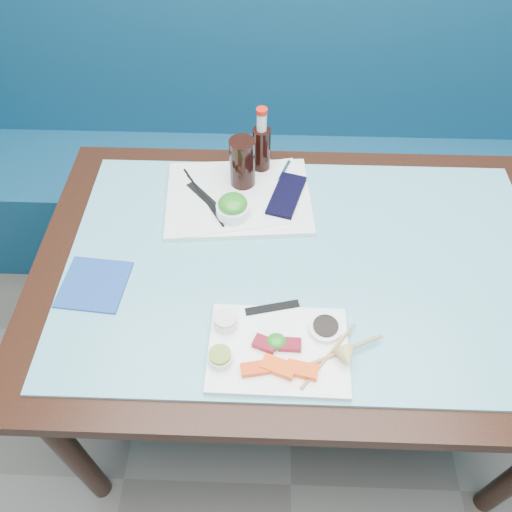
{
  "coord_description": "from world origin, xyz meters",
  "views": [
    {
      "loc": [
        -0.1,
        0.65,
        1.75
      ],
      "look_at": [
        -0.13,
        1.43,
        0.8
      ],
      "focal_mm": 35.0,
      "sensor_mm": 36.0,
      "label": 1
    }
  ],
  "objects_px": {
    "serving_tray": "(239,198)",
    "cola_bottle_body": "(261,151)",
    "cola_glass": "(242,163)",
    "booth_bench": "(293,163)",
    "seaweed_bowl": "(233,210)",
    "blue_napkin": "(94,284)",
    "dining_table": "(303,283)",
    "sashimi_plate": "(278,350)"
  },
  "relations": [
    {
      "from": "cola_glass",
      "to": "blue_napkin",
      "type": "relative_size",
      "value": 0.95
    },
    {
      "from": "sashimi_plate",
      "to": "dining_table",
      "type": "bearing_deg",
      "value": 75.94
    },
    {
      "from": "dining_table",
      "to": "seaweed_bowl",
      "type": "bearing_deg",
      "value": 143.43
    },
    {
      "from": "cola_glass",
      "to": "cola_bottle_body",
      "type": "height_order",
      "value": "cola_glass"
    },
    {
      "from": "serving_tray",
      "to": "cola_bottle_body",
      "type": "xyz_separation_m",
      "value": [
        0.06,
        0.12,
        0.07
      ]
    },
    {
      "from": "cola_glass",
      "to": "cola_bottle_body",
      "type": "relative_size",
      "value": 0.99
    },
    {
      "from": "booth_bench",
      "to": "cola_bottle_body",
      "type": "xyz_separation_m",
      "value": [
        -0.12,
        -0.5,
        0.46
      ]
    },
    {
      "from": "booth_bench",
      "to": "dining_table",
      "type": "bearing_deg",
      "value": -90.0
    },
    {
      "from": "sashimi_plate",
      "to": "cola_bottle_body",
      "type": "relative_size",
      "value": 2.07
    },
    {
      "from": "booth_bench",
      "to": "cola_glass",
      "type": "height_order",
      "value": "booth_bench"
    },
    {
      "from": "serving_tray",
      "to": "cola_bottle_body",
      "type": "bearing_deg",
      "value": 59.14
    },
    {
      "from": "sashimi_plate",
      "to": "serving_tray",
      "type": "height_order",
      "value": "same"
    },
    {
      "from": "booth_bench",
      "to": "serving_tray",
      "type": "bearing_deg",
      "value": -106.54
    },
    {
      "from": "booth_bench",
      "to": "seaweed_bowl",
      "type": "xyz_separation_m",
      "value": [
        -0.19,
        -0.7,
        0.42
      ]
    },
    {
      "from": "booth_bench",
      "to": "sashimi_plate",
      "type": "distance_m",
      "value": 1.17
    },
    {
      "from": "seaweed_bowl",
      "to": "cola_bottle_body",
      "type": "xyz_separation_m",
      "value": [
        0.07,
        0.2,
        0.04
      ]
    },
    {
      "from": "cola_bottle_body",
      "to": "seaweed_bowl",
      "type": "bearing_deg",
      "value": -109.55
    },
    {
      "from": "seaweed_bowl",
      "to": "cola_glass",
      "type": "height_order",
      "value": "cola_glass"
    },
    {
      "from": "booth_bench",
      "to": "blue_napkin",
      "type": "distance_m",
      "value": 1.14
    },
    {
      "from": "serving_tray",
      "to": "seaweed_bowl",
      "type": "distance_m",
      "value": 0.08
    },
    {
      "from": "serving_tray",
      "to": "seaweed_bowl",
      "type": "height_order",
      "value": "seaweed_bowl"
    },
    {
      "from": "seaweed_bowl",
      "to": "blue_napkin",
      "type": "bearing_deg",
      "value": -144.26
    },
    {
      "from": "booth_bench",
      "to": "sashimi_plate",
      "type": "bearing_deg",
      "value": -93.58
    },
    {
      "from": "booth_bench",
      "to": "seaweed_bowl",
      "type": "bearing_deg",
      "value": -105.6
    },
    {
      "from": "serving_tray",
      "to": "cola_glass",
      "type": "height_order",
      "value": "cola_glass"
    },
    {
      "from": "sashimi_plate",
      "to": "serving_tray",
      "type": "distance_m",
      "value": 0.49
    },
    {
      "from": "booth_bench",
      "to": "blue_napkin",
      "type": "bearing_deg",
      "value": -119.28
    },
    {
      "from": "sashimi_plate",
      "to": "serving_tray",
      "type": "xyz_separation_m",
      "value": [
        -0.12,
        0.48,
        -0.0
      ]
    },
    {
      "from": "booth_bench",
      "to": "cola_glass",
      "type": "bearing_deg",
      "value": -107.12
    },
    {
      "from": "dining_table",
      "to": "seaweed_bowl",
      "type": "xyz_separation_m",
      "value": [
        -0.19,
        0.14,
        0.12
      ]
    },
    {
      "from": "cola_glass",
      "to": "cola_bottle_body",
      "type": "bearing_deg",
      "value": 53.89
    },
    {
      "from": "booth_bench",
      "to": "seaweed_bowl",
      "type": "relative_size",
      "value": 33.01
    },
    {
      "from": "serving_tray",
      "to": "cola_bottle_body",
      "type": "distance_m",
      "value": 0.15
    },
    {
      "from": "serving_tray",
      "to": "sashimi_plate",
      "type": "bearing_deg",
      "value": -81.28
    },
    {
      "from": "booth_bench",
      "to": "serving_tray",
      "type": "distance_m",
      "value": 0.76
    },
    {
      "from": "cola_glass",
      "to": "cola_bottle_body",
      "type": "distance_m",
      "value": 0.09
    },
    {
      "from": "dining_table",
      "to": "sashimi_plate",
      "type": "bearing_deg",
      "value": -104.8
    },
    {
      "from": "blue_napkin",
      "to": "booth_bench",
      "type": "bearing_deg",
      "value": 60.72
    },
    {
      "from": "sashimi_plate",
      "to": "serving_tray",
      "type": "relative_size",
      "value": 0.77
    },
    {
      "from": "cola_bottle_body",
      "to": "blue_napkin",
      "type": "relative_size",
      "value": 0.96
    },
    {
      "from": "booth_bench",
      "to": "serving_tray",
      "type": "relative_size",
      "value": 7.45
    },
    {
      "from": "cola_bottle_body",
      "to": "blue_napkin",
      "type": "xyz_separation_m",
      "value": [
        -0.4,
        -0.44,
        -0.07
      ]
    }
  ]
}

